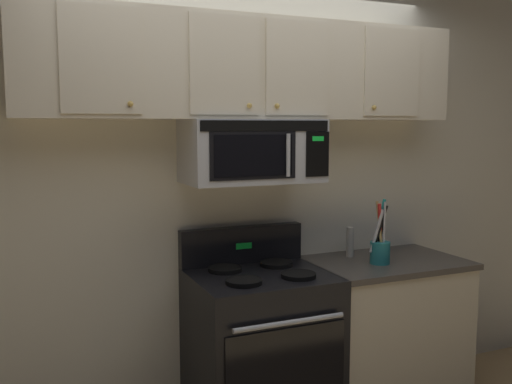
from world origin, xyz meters
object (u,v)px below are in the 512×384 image
object	(u,v)px
utensil_crock_teal	(380,246)
salt_shaker	(380,243)
stove_range	(261,349)
over_range_microwave	(252,151)
pepper_mill	(350,242)

from	to	relation	value
utensil_crock_teal	salt_shaker	size ratio (longest dim) A/B	3.61
stove_range	over_range_microwave	xyz separation A→B (m)	(-0.00, 0.12, 1.11)
over_range_microwave	pepper_mill	world-z (taller)	over_range_microwave
stove_range	salt_shaker	distance (m)	1.09
pepper_mill	stove_range	bearing A→B (deg)	-166.53
stove_range	utensil_crock_teal	bearing A→B (deg)	-4.61
utensil_crock_teal	salt_shaker	xyz separation A→B (m)	(0.21, 0.29, -0.06)
salt_shaker	pepper_mill	world-z (taller)	pepper_mill
utensil_crock_teal	pepper_mill	xyz separation A→B (m)	(-0.06, 0.22, -0.02)
salt_shaker	pepper_mill	size ratio (longest dim) A/B	0.57
stove_range	over_range_microwave	distance (m)	1.11
utensil_crock_teal	pepper_mill	size ratio (longest dim) A/B	2.07
stove_range	utensil_crock_teal	world-z (taller)	utensil_crock_teal
salt_shaker	pepper_mill	bearing A→B (deg)	-166.37
over_range_microwave	utensil_crock_teal	world-z (taller)	over_range_microwave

